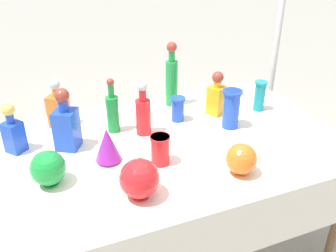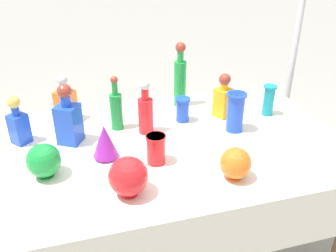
% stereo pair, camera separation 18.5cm
% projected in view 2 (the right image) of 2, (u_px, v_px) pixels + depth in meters
% --- Properties ---
extents(ground_plane, '(40.00, 40.00, 0.00)m').
position_uv_depth(ground_plane, '(168.00, 247.00, 2.33)').
color(ground_plane, gray).
extents(display_table, '(1.84, 1.14, 0.76)m').
position_uv_depth(display_table, '(170.00, 155.00, 1.97)').
color(display_table, white).
rests_on(display_table, ground).
extents(tall_bottle_0, '(0.07, 0.07, 0.40)m').
position_uv_depth(tall_bottle_0, '(180.00, 78.00, 2.30)').
color(tall_bottle_0, '#198C38').
rests_on(tall_bottle_0, display_table).
extents(tall_bottle_1, '(0.07, 0.07, 0.31)m').
position_uv_depth(tall_bottle_1, '(116.00, 108.00, 2.05)').
color(tall_bottle_1, '#198C38').
rests_on(tall_bottle_1, display_table).
extents(tall_bottle_2, '(0.08, 0.08, 0.30)m').
position_uv_depth(tall_bottle_2, '(146.00, 112.00, 2.02)').
color(tall_bottle_2, red).
rests_on(tall_bottle_2, display_table).
extents(square_decanter_0, '(0.12, 0.12, 0.26)m').
position_uv_depth(square_decanter_0, '(18.00, 123.00, 1.92)').
color(square_decanter_0, blue).
rests_on(square_decanter_0, display_table).
extents(square_decanter_1, '(0.15, 0.15, 0.33)m').
position_uv_depth(square_decanter_1, '(68.00, 119.00, 1.92)').
color(square_decanter_1, blue).
rests_on(square_decanter_1, display_table).
extents(square_decanter_2, '(0.12, 0.12, 0.27)m').
position_uv_depth(square_decanter_2, '(223.00, 98.00, 2.19)').
color(square_decanter_2, orange).
rests_on(square_decanter_2, display_table).
extents(square_decanter_3, '(0.14, 0.14, 0.28)m').
position_uv_depth(square_decanter_3, '(66.00, 103.00, 2.15)').
color(square_decanter_3, orange).
rests_on(square_decanter_3, display_table).
extents(slender_vase_0, '(0.09, 0.09, 0.14)m').
position_uv_depth(slender_vase_0, '(183.00, 109.00, 2.15)').
color(slender_vase_0, blue).
rests_on(slender_vase_0, display_table).
extents(slender_vase_1, '(0.11, 0.11, 0.22)m').
position_uv_depth(slender_vase_1, '(235.00, 111.00, 2.04)').
color(slender_vase_1, blue).
rests_on(slender_vase_1, display_table).
extents(slender_vase_2, '(0.08, 0.08, 0.19)m').
position_uv_depth(slender_vase_2, '(269.00, 99.00, 2.22)').
color(slender_vase_2, teal).
rests_on(slender_vase_2, display_table).
extents(slender_vase_3, '(0.10, 0.10, 0.15)m').
position_uv_depth(slender_vase_3, '(156.00, 148.00, 1.77)').
color(slender_vase_3, red).
rests_on(slender_vase_3, display_table).
extents(fluted_vase_0, '(0.12, 0.12, 0.18)m').
position_uv_depth(fluted_vase_0, '(105.00, 141.00, 1.80)').
color(fluted_vase_0, purple).
rests_on(fluted_vase_0, display_table).
extents(round_bowl_0, '(0.17, 0.17, 0.18)m').
position_uv_depth(round_bowl_0, '(128.00, 176.00, 1.55)').
color(round_bowl_0, red).
rests_on(round_bowl_0, display_table).
extents(round_bowl_1, '(0.14, 0.14, 0.15)m').
position_uv_depth(round_bowl_1, '(235.00, 163.00, 1.66)').
color(round_bowl_1, orange).
rests_on(round_bowl_1, display_table).
extents(round_bowl_2, '(0.16, 0.16, 0.16)m').
position_uv_depth(round_bowl_2, '(44.00, 161.00, 1.67)').
color(round_bowl_2, '#198C38').
rests_on(round_bowl_2, display_table).
extents(price_tag_left, '(0.06, 0.02, 0.04)m').
position_uv_depth(price_tag_left, '(197.00, 194.00, 1.56)').
color(price_tag_left, white).
rests_on(price_tag_left, display_table).
extents(cardboard_box_behind_left, '(0.59, 0.52, 0.35)m').
position_uv_depth(cardboard_box_behind_left, '(113.00, 136.00, 3.28)').
color(cardboard_box_behind_left, tan).
rests_on(cardboard_box_behind_left, ground).
extents(canopy_pole, '(0.18, 0.18, 2.59)m').
position_uv_depth(canopy_pole, '(296.00, 41.00, 2.67)').
color(canopy_pole, silver).
rests_on(canopy_pole, ground).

